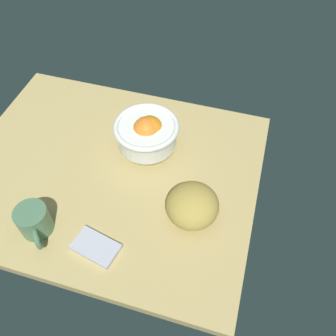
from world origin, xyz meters
TOP-DOWN VIEW (x-y plane):
  - ground_plane at (0.00, 0.00)cm, footprint 83.71×67.59cm
  - fruit_bowl at (-8.12, -11.07)cm, footprint 18.68×18.68cm
  - bread_loaf at (-26.14, 7.59)cm, footprint 14.56×14.77cm
  - napkin_folded at (-6.10, 23.29)cm, footprint 12.29×8.91cm
  - mug at (9.94, 22.56)cm, footprint 9.48×10.64cm

SIDE VIEW (x-z plane):
  - ground_plane at x=0.00cm, z-range -3.00..0.00cm
  - napkin_folded at x=-6.10cm, z-range 0.00..1.24cm
  - mug at x=9.94cm, z-range 0.00..7.81cm
  - bread_loaf at x=-26.14cm, z-range 0.00..8.99cm
  - fruit_bowl at x=-8.12cm, z-range 0.70..12.30cm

